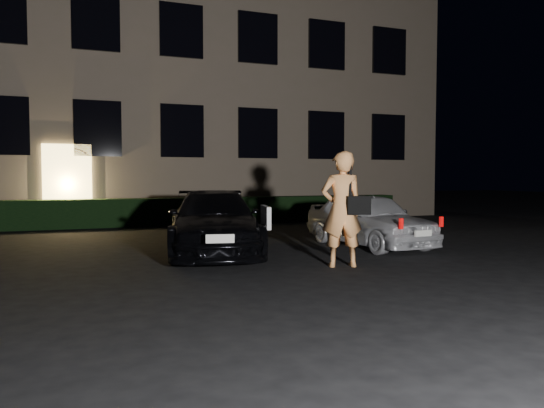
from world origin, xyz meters
name	(u,v)px	position (x,y,z in m)	size (l,w,h in m)	color
ground	(347,291)	(0.00, 0.00, 0.00)	(80.00, 80.00, 0.00)	black
building	(161,62)	(0.00, 14.99, 6.00)	(20.00, 8.11, 12.00)	#766754
hedge	(186,211)	(0.00, 10.50, 0.42)	(15.00, 0.70, 0.85)	black
sedan	(214,222)	(-0.75, 4.10, 0.62)	(2.60, 4.55, 1.24)	black
hatch	(369,219)	(2.67, 3.85, 0.59)	(1.71, 3.60, 1.19)	silver
man	(342,209)	(0.85, 1.72, 0.98)	(0.82, 0.62, 1.96)	#F29D56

